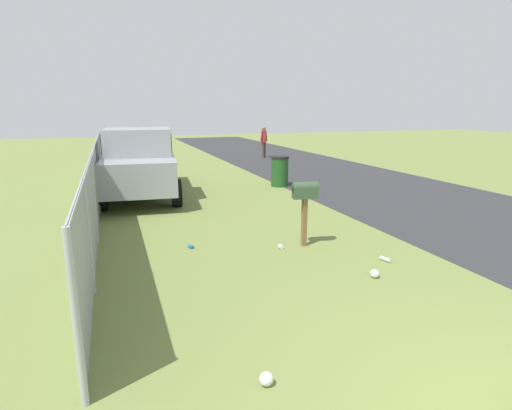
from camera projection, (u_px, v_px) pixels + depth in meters
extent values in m
cube|color=#2D2D30|center=(467.00, 214.00, 10.47)|extent=(60.00, 6.08, 0.01)
cube|color=brown|center=(304.00, 222.00, 7.94)|extent=(0.09, 0.09, 0.96)
cube|color=#334C33|center=(305.00, 193.00, 7.80)|extent=(0.29, 0.51, 0.22)
cylinder|color=#334C33|center=(305.00, 187.00, 7.77)|extent=(0.29, 0.51, 0.20)
cube|color=red|center=(303.00, 188.00, 7.88)|extent=(0.02, 0.04, 0.18)
cube|color=#93999E|center=(141.00, 167.00, 12.59)|extent=(5.68, 2.52, 0.90)
cube|color=#93999E|center=(138.00, 142.00, 11.77)|extent=(2.05, 1.99, 0.76)
cube|color=black|center=(138.00, 142.00, 11.77)|extent=(2.00, 2.02, 0.53)
cube|color=#93999E|center=(168.00, 146.00, 13.83)|extent=(2.86, 0.37, 0.12)
cube|color=#93999E|center=(113.00, 148.00, 13.41)|extent=(2.86, 0.37, 0.12)
cylinder|color=black|center=(177.00, 193.00, 11.22)|extent=(0.78, 0.34, 0.76)
cylinder|color=black|center=(102.00, 196.00, 10.76)|extent=(0.78, 0.34, 0.76)
cylinder|color=black|center=(171.00, 173.00, 14.65)|extent=(0.78, 0.34, 0.76)
cylinder|color=black|center=(114.00, 175.00, 14.20)|extent=(0.78, 0.34, 0.76)
cylinder|color=#1E4C1E|center=(280.00, 172.00, 14.12)|extent=(0.60, 0.60, 0.97)
cylinder|color=black|center=(280.00, 157.00, 14.00)|extent=(0.63, 0.63, 0.08)
cylinder|color=#4C4238|center=(263.00, 150.00, 22.31)|extent=(0.14, 0.14, 0.84)
cylinder|color=#4C4238|center=(265.00, 150.00, 22.41)|extent=(0.14, 0.14, 0.84)
cylinder|color=#B23333|center=(264.00, 136.00, 22.19)|extent=(0.30, 0.30, 0.63)
sphere|color=#8C6647|center=(264.00, 128.00, 22.09)|extent=(0.23, 0.23, 0.23)
cylinder|color=#B23333|center=(262.00, 136.00, 22.03)|extent=(0.09, 0.17, 0.58)
cylinder|color=#B23333|center=(266.00, 136.00, 22.34)|extent=(0.09, 0.17, 0.58)
cylinder|color=#9EA3A8|center=(76.00, 321.00, 3.53)|extent=(0.07, 0.07, 1.71)
cylinder|color=#9EA3A8|center=(88.00, 238.00, 5.80)|extent=(0.07, 0.07, 1.71)
cylinder|color=#9EA3A8|center=(94.00, 201.00, 8.07)|extent=(0.07, 0.07, 1.71)
cylinder|color=#9EA3A8|center=(97.00, 181.00, 10.34)|extent=(0.07, 0.07, 1.71)
cylinder|color=#9EA3A8|center=(99.00, 168.00, 12.61)|extent=(0.07, 0.07, 1.71)
cylinder|color=#9EA3A8|center=(100.00, 159.00, 14.88)|extent=(0.07, 0.07, 1.71)
cylinder|color=#9EA3A8|center=(101.00, 152.00, 17.15)|extent=(0.07, 0.07, 1.71)
cylinder|color=#9EA3A8|center=(102.00, 147.00, 19.42)|extent=(0.07, 0.07, 1.71)
cube|color=#9EA3A8|center=(95.00, 144.00, 11.28)|extent=(17.35, 0.04, 0.04)
cube|color=gray|center=(98.00, 174.00, 11.47)|extent=(17.35, 0.01, 1.71)
cylinder|color=blue|center=(191.00, 247.00, 7.89)|extent=(0.14, 0.11, 0.07)
sphere|color=silver|center=(375.00, 274.00, 6.51)|extent=(0.14, 0.14, 0.14)
cylinder|color=#B2D8BF|center=(386.00, 259.00, 7.22)|extent=(0.23, 0.13, 0.07)
sphere|color=silver|center=(266.00, 379.00, 3.97)|extent=(0.14, 0.14, 0.14)
cylinder|color=white|center=(281.00, 247.00, 7.87)|extent=(0.11, 0.09, 0.08)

